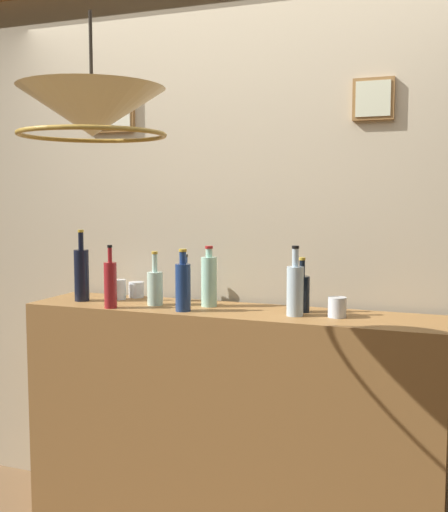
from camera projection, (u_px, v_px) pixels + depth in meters
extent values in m
cube|color=#BCAD8E|center=(248.00, 227.00, 3.12)|extent=(3.35, 0.08, 2.89)
cube|color=olive|center=(111.00, 113.00, 3.28)|extent=(0.27, 0.03, 0.20)
cube|color=beige|center=(110.00, 113.00, 3.27)|extent=(0.24, 0.01, 0.17)
cube|color=olive|center=(374.00, 99.00, 2.80)|extent=(0.18, 0.03, 0.19)
cube|color=beige|center=(373.00, 99.00, 2.79)|extent=(0.15, 0.01, 0.16)
cube|color=olive|center=(228.00, 424.00, 2.94)|extent=(1.93, 0.41, 1.08)
cylinder|color=#AFD2BE|center=(155.00, 289.00, 3.00)|extent=(0.07, 0.07, 0.16)
cylinder|color=#AFD2BE|center=(155.00, 263.00, 2.99)|extent=(0.03, 0.03, 0.09)
cylinder|color=#B7932D|center=(155.00, 253.00, 2.98)|extent=(0.03, 0.03, 0.01)
cylinder|color=#ACC2CD|center=(295.00, 291.00, 2.73)|extent=(0.07, 0.07, 0.21)
cylinder|color=#ACC2CD|center=(295.00, 258.00, 2.71)|extent=(0.03, 0.03, 0.08)
cylinder|color=black|center=(295.00, 247.00, 2.71)|extent=(0.03, 0.03, 0.01)
cylinder|color=navy|center=(183.00, 288.00, 2.84)|extent=(0.07, 0.07, 0.21)
cylinder|color=navy|center=(183.00, 258.00, 2.83)|extent=(0.03, 0.03, 0.06)
cylinder|color=#B7932D|center=(183.00, 250.00, 2.82)|extent=(0.04, 0.04, 0.01)
cylinder|color=maroon|center=(110.00, 285.00, 2.92)|extent=(0.06, 0.06, 0.21)
cylinder|color=maroon|center=(110.00, 255.00, 2.90)|extent=(0.02, 0.02, 0.07)
cylinder|color=black|center=(110.00, 246.00, 2.90)|extent=(0.02, 0.02, 0.01)
cylinder|color=navy|center=(186.00, 285.00, 3.12)|extent=(0.05, 0.05, 0.16)
cylinder|color=navy|center=(185.00, 263.00, 3.11)|extent=(0.02, 0.02, 0.06)
cylinder|color=black|center=(185.00, 256.00, 3.11)|extent=(0.02, 0.02, 0.01)
cylinder|color=black|center=(302.00, 294.00, 2.82)|extent=(0.07, 0.07, 0.16)
cylinder|color=black|center=(302.00, 268.00, 2.81)|extent=(0.02, 0.02, 0.07)
cylinder|color=#B7932D|center=(302.00, 259.00, 2.80)|extent=(0.03, 0.03, 0.01)
cylinder|color=black|center=(82.00, 275.00, 3.12)|extent=(0.07, 0.07, 0.25)
cylinder|color=black|center=(81.00, 241.00, 3.10)|extent=(0.03, 0.03, 0.09)
cylinder|color=#B7932D|center=(81.00, 231.00, 3.09)|extent=(0.03, 0.03, 0.01)
cylinder|color=#A4D9BD|center=(209.00, 282.00, 2.96)|extent=(0.07, 0.07, 0.23)
cylinder|color=#A4D9BD|center=(209.00, 253.00, 2.95)|extent=(0.03, 0.03, 0.04)
cylinder|color=maroon|center=(209.00, 247.00, 2.95)|extent=(0.04, 0.04, 0.01)
cylinder|color=silver|center=(337.00, 307.00, 2.70)|extent=(0.08, 0.08, 0.09)
cylinder|color=silver|center=(136.00, 290.00, 3.23)|extent=(0.08, 0.08, 0.08)
cylinder|color=silver|center=(119.00, 290.00, 3.17)|extent=(0.07, 0.07, 0.10)
cone|color=beige|center=(92.00, 112.00, 2.16)|extent=(0.50, 0.50, 0.16)
cylinder|color=black|center=(91.00, 49.00, 2.14)|extent=(0.01, 0.01, 0.26)
torus|color=#AD8433|center=(92.00, 135.00, 2.16)|extent=(0.51, 0.51, 0.02)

